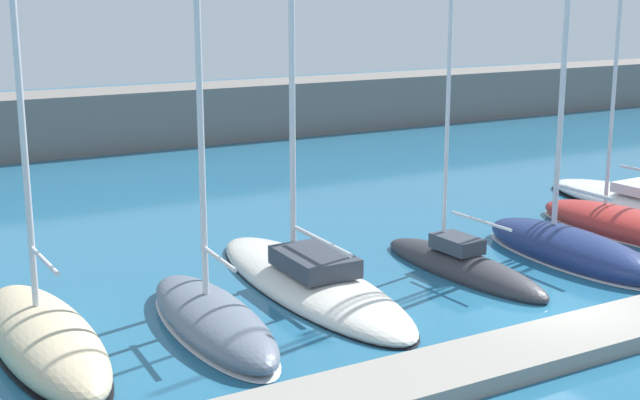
# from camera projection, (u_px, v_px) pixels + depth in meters

# --- Properties ---
(ground_plane) EXTENTS (120.00, 120.00, 0.00)m
(ground_plane) POSITION_uv_depth(u_px,v_px,m) (556.00, 317.00, 21.68)
(ground_plane) COLOR #236084
(dock_pier) EXTENTS (34.47, 1.92, 0.38)m
(dock_pier) POSITION_uv_depth(u_px,v_px,m) (606.00, 331.00, 20.31)
(dock_pier) COLOR gray
(dock_pier) RESTS_ON ground_plane
(breakwater_seawall) EXTENTS (108.00, 3.76, 2.92)m
(breakwater_seawall) POSITION_uv_depth(u_px,v_px,m) (148.00, 117.00, 45.89)
(breakwater_seawall) COLOR slate
(breakwater_seawall) RESTS_ON ground_plane
(sailboat_sand_second) EXTENTS (2.13, 7.44, 16.49)m
(sailboat_sand_second) POSITION_uv_depth(u_px,v_px,m) (43.00, 333.00, 19.58)
(sailboat_sand_second) COLOR beige
(sailboat_sand_second) RESTS_ON ground_plane
(sailboat_slate_third) EXTENTS (2.29, 6.75, 13.15)m
(sailboat_slate_third) POSITION_uv_depth(u_px,v_px,m) (212.00, 315.00, 20.80)
(sailboat_slate_third) COLOR slate
(sailboat_slate_third) RESTS_ON ground_plane
(sailboat_ivory_fourth) EXTENTS (3.04, 9.90, 14.75)m
(sailboat_ivory_fourth) POSITION_uv_depth(u_px,v_px,m) (309.00, 279.00, 23.83)
(sailboat_ivory_fourth) COLOR silver
(sailboat_ivory_fourth) RESTS_ON ground_plane
(sailboat_charcoal_fifth) EXTENTS (1.82, 6.53, 13.61)m
(sailboat_charcoal_fifth) POSITION_uv_depth(u_px,v_px,m) (462.00, 264.00, 25.09)
(sailboat_charcoal_fifth) COLOR #2D2D33
(sailboat_charcoal_fifth) RESTS_ON ground_plane
(sailboat_navy_sixth) EXTENTS (2.42, 6.82, 11.56)m
(sailboat_navy_sixth) POSITION_uv_depth(u_px,v_px,m) (569.00, 248.00, 26.32)
(sailboat_navy_sixth) COLOR navy
(sailboat_navy_sixth) RESTS_ON ground_plane
(sailboat_red_seventh) EXTENTS (2.49, 7.39, 13.42)m
(sailboat_red_seventh) POSITION_uv_depth(u_px,v_px,m) (630.00, 225.00, 29.11)
(sailboat_red_seventh) COLOR #B72D28
(sailboat_red_seventh) RESTS_ON ground_plane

